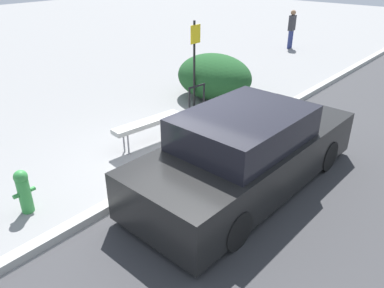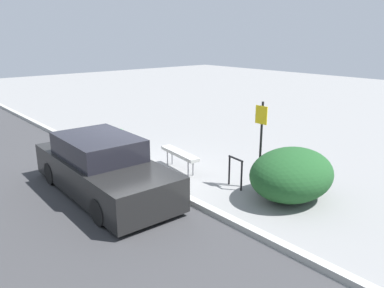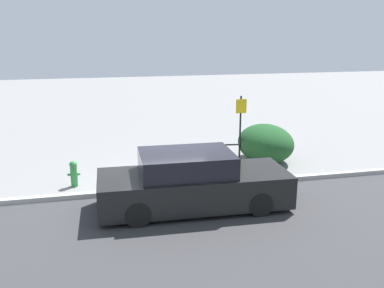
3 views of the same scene
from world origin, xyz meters
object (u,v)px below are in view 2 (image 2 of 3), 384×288
object	(u,v)px
sign_post	(261,137)
parked_car_near	(102,168)
fire_hydrant	(121,139)
bike_rack	(235,169)
bench	(180,154)

from	to	relation	value
sign_post	parked_car_near	world-z (taller)	sign_post
fire_hydrant	parked_car_near	xyz separation A→B (m)	(2.98, -2.25, 0.26)
bike_rack	fire_hydrant	bearing A→B (deg)	-173.54
bike_rack	sign_post	xyz separation A→B (m)	(0.43, 0.44, 0.88)
bike_rack	parked_car_near	bearing A→B (deg)	-124.84
bench	bike_rack	bearing A→B (deg)	15.04
sign_post	fire_hydrant	xyz separation A→B (m)	(-5.36, -1.00, -0.98)
bench	sign_post	xyz separation A→B (m)	(2.40, 0.73, 0.87)
bike_rack	sign_post	bearing A→B (deg)	46.00
bench	fire_hydrant	xyz separation A→B (m)	(-2.96, -0.27, -0.10)
bench	fire_hydrant	bearing A→B (deg)	-168.01
parked_car_near	bench	bearing A→B (deg)	91.99
bench	parked_car_near	xyz separation A→B (m)	(0.02, -2.52, 0.16)
sign_post	fire_hydrant	size ratio (longest dim) A/B	3.01
bike_rack	sign_post	world-z (taller)	sign_post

